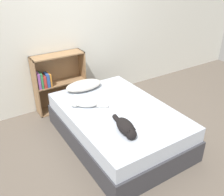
{
  "coord_description": "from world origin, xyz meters",
  "views": [
    {
      "loc": [
        -1.57,
        -2.33,
        2.16
      ],
      "look_at": [
        0.0,
        0.14,
        0.59
      ],
      "focal_mm": 40.0,
      "sensor_mm": 36.0,
      "label": 1
    }
  ],
  "objects_px": {
    "bed": "(118,125)",
    "pillow": "(84,85)",
    "cat_light": "(83,102)",
    "bookshelf": "(57,81)",
    "cat_dark": "(126,127)"
  },
  "relations": [
    {
      "from": "bed",
      "to": "cat_dark",
      "type": "xyz_separation_m",
      "value": [
        -0.21,
        -0.48,
        0.31
      ]
    },
    {
      "from": "cat_dark",
      "to": "bed",
      "type": "bearing_deg",
      "value": 165.69
    },
    {
      "from": "bookshelf",
      "to": "pillow",
      "type": "bearing_deg",
      "value": -64.15
    },
    {
      "from": "bed",
      "to": "cat_light",
      "type": "xyz_separation_m",
      "value": [
        -0.36,
        0.3,
        0.32
      ]
    },
    {
      "from": "pillow",
      "to": "bookshelf",
      "type": "relative_size",
      "value": 0.6
    },
    {
      "from": "bed",
      "to": "pillow",
      "type": "distance_m",
      "value": 0.83
    },
    {
      "from": "pillow",
      "to": "cat_dark",
      "type": "xyz_separation_m",
      "value": [
        -0.1,
        -1.24,
        -0.0
      ]
    },
    {
      "from": "pillow",
      "to": "cat_light",
      "type": "distance_m",
      "value": 0.52
    },
    {
      "from": "pillow",
      "to": "cat_light",
      "type": "height_order",
      "value": "cat_light"
    },
    {
      "from": "cat_light",
      "to": "bookshelf",
      "type": "bearing_deg",
      "value": -53.37
    },
    {
      "from": "pillow",
      "to": "cat_dark",
      "type": "height_order",
      "value": "cat_dark"
    },
    {
      "from": "cat_dark",
      "to": "pillow",
      "type": "bearing_deg",
      "value": -175.32
    },
    {
      "from": "cat_light",
      "to": "cat_dark",
      "type": "distance_m",
      "value": 0.79
    },
    {
      "from": "bed",
      "to": "bookshelf",
      "type": "relative_size",
      "value": 1.99
    },
    {
      "from": "bed",
      "to": "pillow",
      "type": "height_order",
      "value": "pillow"
    }
  ]
}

